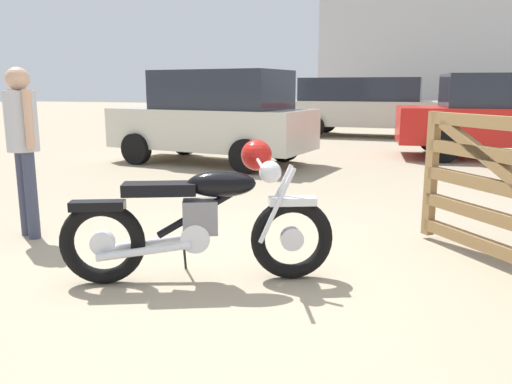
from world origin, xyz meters
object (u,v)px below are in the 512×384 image
at_px(vintage_motorcycle, 205,218).
at_px(red_hatchback_near, 215,116).
at_px(bystander, 22,135).
at_px(white_estate_far, 366,105).

bearing_deg(vintage_motorcycle, red_hatchback_near, 89.33).
xyz_separation_m(bystander, red_hatchback_near, (-0.29, 5.28, -0.10)).
bearing_deg(red_hatchback_near, bystander, 100.80).
relative_size(bystander, red_hatchback_near, 0.41).
distance_m(white_estate_far, red_hatchback_near, 7.03).
xyz_separation_m(white_estate_far, red_hatchback_near, (-2.02, -6.73, -0.02)).
bearing_deg(vintage_motorcycle, white_estate_far, 68.34).
relative_size(vintage_motorcycle, bystander, 1.17).
distance_m(vintage_motorcycle, bystander, 2.27).
height_order(bystander, red_hatchback_near, red_hatchback_near).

